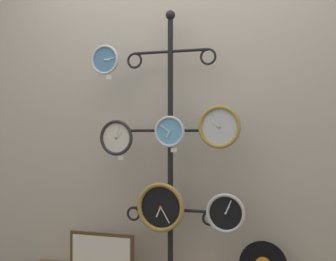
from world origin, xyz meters
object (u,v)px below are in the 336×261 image
(display_stand, at_px, (170,203))
(clock_middle_left, at_px, (117,138))
(clock_middle_right, at_px, (220,127))
(picture_frame, at_px, (101,254))
(clock_middle_center, at_px, (170,132))
(clock_bottom_right, at_px, (226,213))
(clock_top_left, at_px, (105,60))
(clock_bottom_center, at_px, (161,207))

(display_stand, distance_m, clock_middle_left, 0.57)
(clock_middle_right, xyz_separation_m, picture_frame, (-0.83, 0.00, -0.87))
(clock_middle_center, distance_m, clock_bottom_right, 0.63)
(clock_middle_left, relative_size, clock_middle_right, 0.89)
(clock_top_left, height_order, clock_middle_right, clock_top_left)
(picture_frame, bearing_deg, clock_bottom_right, -0.77)
(clock_top_left, bearing_deg, clock_bottom_center, -1.07)
(display_stand, xyz_separation_m, clock_bottom_center, (-0.03, -0.10, -0.02))
(clock_middle_left, xyz_separation_m, clock_middle_right, (0.72, -0.01, 0.07))
(clock_top_left, height_order, picture_frame, clock_top_left)
(display_stand, distance_m, clock_bottom_right, 0.41)
(display_stand, height_order, clock_top_left, display_stand)
(clock_middle_left, height_order, picture_frame, clock_middle_left)
(display_stand, height_order, clock_middle_center, display_stand)
(clock_bottom_right, relative_size, picture_frame, 0.52)
(clock_middle_right, height_order, picture_frame, clock_middle_right)
(clock_middle_center, height_order, clock_bottom_center, clock_middle_center)
(clock_bottom_center, bearing_deg, clock_middle_left, 176.65)
(display_stand, relative_size, clock_bottom_right, 7.39)
(clock_middle_left, distance_m, clock_middle_right, 0.72)
(display_stand, distance_m, clock_middle_center, 0.49)
(clock_middle_center, bearing_deg, clock_middle_left, 176.16)
(display_stand, distance_m, clock_bottom_center, 0.11)
(clock_middle_left, height_order, clock_middle_center, clock_middle_center)
(clock_middle_left, height_order, clock_bottom_right, clock_middle_left)
(clock_bottom_right, bearing_deg, clock_top_left, 179.90)
(display_stand, relative_size, clock_middle_right, 6.77)
(clock_middle_center, xyz_separation_m, clock_bottom_center, (-0.07, 0.01, -0.50))
(clock_top_left, distance_m, clock_middle_left, 0.54)
(clock_middle_right, bearing_deg, clock_middle_center, -176.25)
(clock_middle_left, xyz_separation_m, clock_bottom_right, (0.76, -0.01, -0.47))
(clock_middle_center, bearing_deg, picture_frame, 177.17)
(clock_top_left, distance_m, clock_bottom_right, 1.31)
(clock_bottom_center, relative_size, picture_frame, 0.68)
(clock_middle_left, relative_size, clock_middle_center, 1.19)
(clock_top_left, distance_m, picture_frame, 1.34)
(clock_top_left, xyz_separation_m, clock_bottom_center, (0.41, -0.01, -0.99))
(clock_middle_left, bearing_deg, clock_bottom_center, -3.35)
(clock_bottom_right, bearing_deg, clock_bottom_center, -179.19)
(clock_middle_right, relative_size, picture_frame, 0.57)
(clock_middle_right, bearing_deg, clock_bottom_center, -177.93)
(clock_middle_center, relative_size, clock_bottom_right, 0.82)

